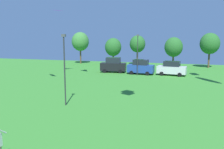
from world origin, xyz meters
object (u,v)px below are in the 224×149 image
treeline_tree_0 (80,42)px  parked_car_second_from_left (141,67)px  light_post_0 (138,53)px  light_post_1 (65,66)px  parked_car_third_from_left (172,68)px  treeline_tree_1 (113,47)px  kite_flying_6 (55,14)px  treeline_tree_4 (210,44)px  treeline_tree_2 (138,44)px  treeline_tree_3 (174,47)px  parked_car_leftmost (113,65)px

treeline_tree_0 → parked_car_second_from_left: bearing=-37.4°
light_post_0 → light_post_1: size_ratio=1.04×
parked_car_third_from_left → treeline_tree_0: size_ratio=0.64×
light_post_0 → treeline_tree_0: 21.74m
light_post_0 → treeline_tree_1: (-8.59, 14.79, 0.25)m
parked_car_second_from_left → treeline_tree_0: bearing=147.0°
kite_flying_6 → parked_car_third_from_left: kite_flying_6 is taller
parked_car_second_from_left → treeline_tree_4: bearing=51.8°
treeline_tree_2 → treeline_tree_3: treeline_tree_2 is taller
parked_car_leftmost → treeline_tree_4: (16.79, 11.96, 3.64)m
parked_car_second_from_left → light_post_0: bearing=-100.9°
kite_flying_6 → treeline_tree_0: (-3.11, 16.38, -4.78)m
treeline_tree_1 → parked_car_second_from_left: bearing=-56.7°
light_post_0 → treeline_tree_0: bearing=139.6°
treeline_tree_4 → treeline_tree_0: bearing=179.9°
light_post_1 → treeline_tree_2: treeline_tree_2 is taller
parked_car_second_from_left → treeline_tree_1: bearing=127.6°
light_post_1 → parked_car_third_from_left: bearing=68.3°
kite_flying_6 → parked_car_third_from_left: size_ratio=0.43×
light_post_0 → treeline_tree_4: (12.07, 14.03, 1.22)m
light_post_0 → treeline_tree_1: bearing=120.1°
light_post_1 → treeline_tree_1: 34.49m
kite_flying_6 → treeline_tree_2: 20.92m
parked_car_leftmost → parked_car_third_from_left: (10.10, -0.61, -0.13)m
light_post_0 → treeline_tree_2: bearing=101.1°
parked_car_second_from_left → light_post_1: bearing=-94.5°
parked_car_second_from_left → treeline_tree_0: (-16.83, 12.85, 3.99)m
kite_flying_6 → parked_car_third_from_left: bearing=11.3°
light_post_1 → treeline_tree_0: bearing=112.3°
treeline_tree_1 → treeline_tree_4: 20.69m
parked_car_third_from_left → treeline_tree_1: bearing=143.5°
parked_car_third_from_left → treeline_tree_4: bearing=69.1°
parked_car_leftmost → light_post_1: light_post_1 is taller
kite_flying_6 → light_post_1: kite_flying_6 is taller
light_post_1 → parked_car_leftmost: bearing=95.1°
parked_car_leftmost → parked_car_second_from_left: parked_car_leftmost is taller
parked_car_second_from_left → light_post_1: 20.81m
treeline_tree_1 → treeline_tree_3: bearing=-9.1°
treeline_tree_3 → treeline_tree_4: bearing=11.5°
light_post_0 → treeline_tree_2: treeline_tree_2 is taller
parked_car_leftmost → treeline_tree_4: size_ratio=0.65×
parked_car_leftmost → parked_car_second_from_left: 5.12m
kite_flying_6 → treeline_tree_1: bearing=74.3°
treeline_tree_2 → treeline_tree_3: (7.99, -2.42, -0.52)m
parked_car_leftmost → treeline_tree_2: bearing=75.7°
treeline_tree_3 → treeline_tree_1: bearing=170.9°
parked_car_third_from_left → treeline_tree_0: bearing=157.2°
treeline_tree_0 → light_post_1: bearing=-67.7°
light_post_1 → treeline_tree_2: bearing=90.2°
treeline_tree_1 → treeline_tree_2: size_ratio=0.91×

